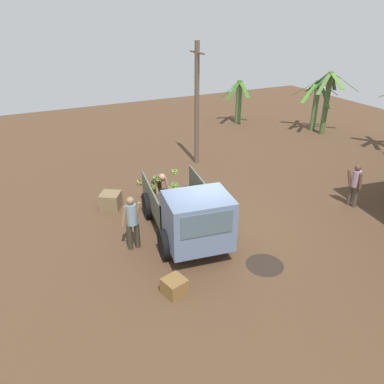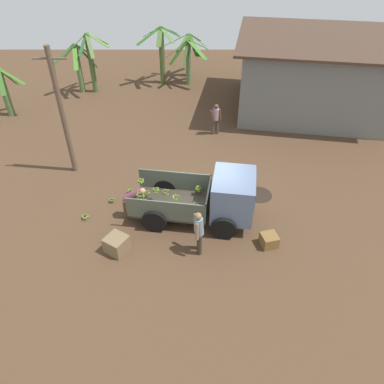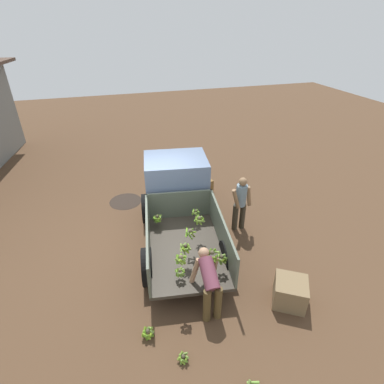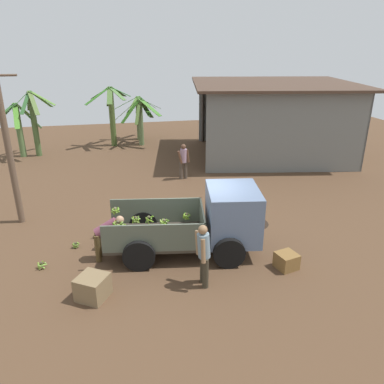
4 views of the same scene
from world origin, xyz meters
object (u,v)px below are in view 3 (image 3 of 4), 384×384
at_px(banana_bunch_on_ground_0, 148,333).
at_px(wooden_crate_1, 203,185).
at_px(person_worker_loading, 209,281).
at_px(wooden_crate_0, 290,292).
at_px(banana_bunch_on_ground_2, 183,358).
at_px(person_foreground_visitor, 241,201).
at_px(cargo_truck, 178,195).

xyz_separation_m(banana_bunch_on_ground_0, wooden_crate_1, (4.89, -2.71, 0.10)).
distance_m(person_worker_loading, wooden_crate_0, 1.76).
height_order(banana_bunch_on_ground_0, banana_bunch_on_ground_2, banana_bunch_on_ground_0).
distance_m(person_foreground_visitor, banana_bunch_on_ground_2, 4.13).
distance_m(cargo_truck, banana_bunch_on_ground_0, 3.68).
xyz_separation_m(cargo_truck, person_worker_loading, (-2.99, 0.14, -0.21)).
xyz_separation_m(cargo_truck, banana_bunch_on_ground_2, (-3.92, 0.92, -0.88)).
bearing_deg(cargo_truck, banana_bunch_on_ground_0, 164.94).
relative_size(person_foreground_visitor, wooden_crate_0, 2.52).
xyz_separation_m(person_worker_loading, banana_bunch_on_ground_2, (-0.92, 0.78, -0.67)).
relative_size(person_foreground_visitor, wooden_crate_1, 3.20).
height_order(banana_bunch_on_ground_2, wooden_crate_0, wooden_crate_0).
distance_m(person_foreground_visitor, wooden_crate_1, 2.43).
relative_size(person_worker_loading, banana_bunch_on_ground_0, 4.84).
distance_m(banana_bunch_on_ground_0, wooden_crate_0, 2.96).
relative_size(cargo_truck, wooden_crate_0, 6.80).
height_order(person_foreground_visitor, wooden_crate_1, person_foreground_visitor).
distance_m(person_worker_loading, banana_bunch_on_ground_0, 1.47).
xyz_separation_m(banana_bunch_on_ground_0, banana_bunch_on_ground_2, (-0.63, -0.51, -0.02)).
height_order(person_foreground_visitor, banana_bunch_on_ground_0, person_foreground_visitor).
bearing_deg(banana_bunch_on_ground_2, wooden_crate_1, -21.72).
distance_m(wooden_crate_0, wooden_crate_1, 4.93).
bearing_deg(cargo_truck, wooden_crate_0, -146.93).
bearing_deg(person_foreground_visitor, cargo_truck, -115.65).
distance_m(cargo_truck, person_foreground_visitor, 1.71).
distance_m(banana_bunch_on_ground_2, wooden_crate_0, 2.52).
distance_m(person_foreground_visitor, wooden_crate_0, 2.69).
bearing_deg(banana_bunch_on_ground_0, person_worker_loading, -77.16).
bearing_deg(person_worker_loading, banana_bunch_on_ground_0, 104.65).
relative_size(person_foreground_visitor, banana_bunch_on_ground_2, 7.44).
relative_size(cargo_truck, wooden_crate_1, 8.62).
distance_m(cargo_truck, wooden_crate_0, 3.72).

